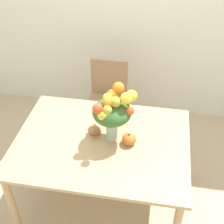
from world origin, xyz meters
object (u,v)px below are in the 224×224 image
(flower_vase, at_px, (113,111))
(turkey_figurine, at_px, (94,129))
(dining_chair_near_window, at_px, (107,100))
(pumpkin, at_px, (129,139))

(flower_vase, relative_size, turkey_figurine, 3.29)
(dining_chair_near_window, bearing_deg, turkey_figurine, -86.62)
(dining_chair_near_window, bearing_deg, pumpkin, -69.15)
(flower_vase, xyz_separation_m, turkey_figurine, (-0.16, 0.04, -0.23))
(turkey_figurine, distance_m, dining_chair_near_window, 0.88)
(flower_vase, height_order, pumpkin, flower_vase)
(flower_vase, xyz_separation_m, pumpkin, (0.14, -0.04, -0.23))
(pumpkin, relative_size, turkey_figurine, 0.78)
(pumpkin, height_order, turkey_figurine, pumpkin)
(flower_vase, distance_m, turkey_figurine, 0.28)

